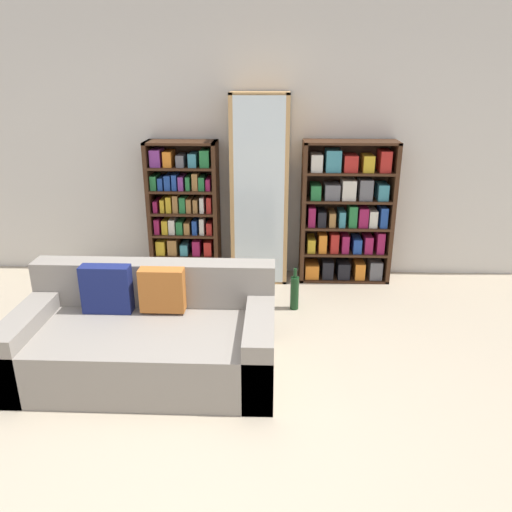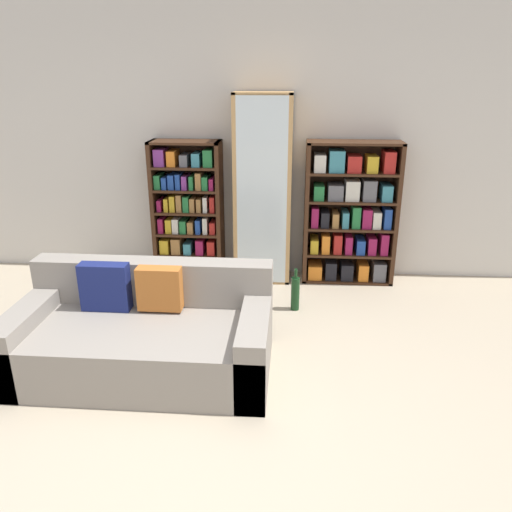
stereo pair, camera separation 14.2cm
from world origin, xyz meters
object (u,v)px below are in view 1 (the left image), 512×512
object	(u,v)px
couch	(147,337)
bookshelf_right	(347,214)
bookshelf_left	(184,213)
wine_bottle	(295,292)
display_cabinet	(260,191)

from	to	relation	value
couch	bookshelf_right	size ratio (longest dim) A/B	1.27
bookshelf_left	wine_bottle	bearing A→B (deg)	-34.15
bookshelf_right	wine_bottle	size ratio (longest dim) A/B	3.59
bookshelf_right	wine_bottle	xyz separation A→B (m)	(-0.54, -0.76, -0.53)
couch	display_cabinet	size ratio (longest dim) A/B	0.97
bookshelf_left	wine_bottle	xyz separation A→B (m)	(1.12, -0.76, -0.52)
bookshelf_right	wine_bottle	bearing A→B (deg)	-125.32
couch	bookshelf_right	world-z (taller)	bookshelf_right
display_cabinet	couch	bearing A→B (deg)	-112.97
display_cabinet	bookshelf_right	distance (m)	0.91
wine_bottle	bookshelf_left	bearing A→B (deg)	145.85
couch	wine_bottle	xyz separation A→B (m)	(1.09, 1.03, -0.09)
bookshelf_left	display_cabinet	xyz separation A→B (m)	(0.77, -0.02, 0.25)
couch	display_cabinet	bearing A→B (deg)	67.03
couch	bookshelf_left	distance (m)	1.84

